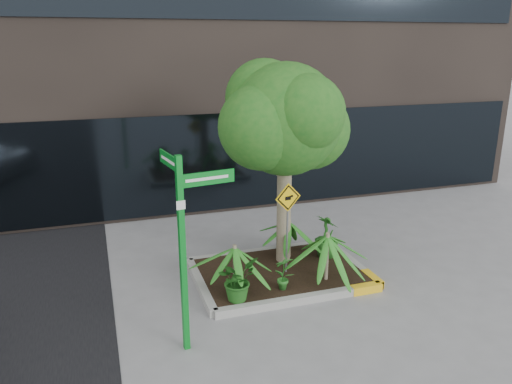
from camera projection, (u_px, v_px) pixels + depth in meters
name	position (u px, v px, depth m)	size (l,w,h in m)	color
ground	(276.00, 285.00, 9.56)	(80.00, 80.00, 0.00)	gray
planter	(282.00, 273.00, 9.85)	(3.35, 2.36, 0.15)	#9E9E99
tree	(285.00, 120.00, 9.49)	(2.79, 2.47, 4.18)	gray
palm_front	(328.00, 236.00, 9.23)	(1.05, 1.05, 1.17)	gray
palm_left	(235.00, 248.00, 8.89)	(0.96, 0.96, 1.07)	gray
palm_back	(290.00, 222.00, 10.22)	(0.93, 0.93, 1.03)	gray
shrub_a	(237.00, 279.00, 8.64)	(0.68, 0.68, 0.75)	#1D5418
shrub_b	(327.00, 236.00, 10.38)	(0.50, 0.50, 0.90)	#23611D
shrub_c	(283.00, 272.00, 9.01)	(0.35, 0.35, 0.66)	#287524
shrub_d	(286.00, 237.00, 10.64)	(0.36, 0.36, 0.65)	#2E681E
street_sign_post	(184.00, 232.00, 7.14)	(0.96, 0.88, 3.01)	#0C8523
cattle_sign	(288.00, 213.00, 9.41)	(0.55, 0.13, 1.81)	slate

